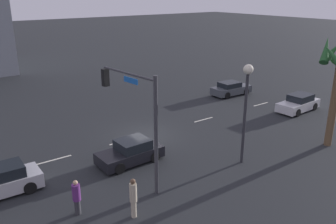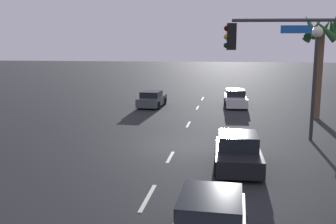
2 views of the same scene
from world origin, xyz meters
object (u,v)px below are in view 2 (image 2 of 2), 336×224
object	(u,v)px
car_1	(238,152)
palm_tree_1	(320,41)
car_2	(235,99)
car_3	(152,99)
traffic_signal	(304,69)
streetlamp	(316,61)

from	to	relation	value
car_1	palm_tree_1	distance (m)	13.86
car_2	car_3	bearing A→B (deg)	-80.56
car_2	traffic_signal	xyz separation A→B (m)	(17.27, 2.17, 3.47)
car_2	palm_tree_1	world-z (taller)	palm_tree_1
car_1	palm_tree_1	bearing A→B (deg)	155.16
car_3	traffic_signal	xyz separation A→B (m)	(16.13, 9.03, 3.50)
streetlamp	car_2	bearing A→B (deg)	-160.88
car_3	traffic_signal	bearing A→B (deg)	29.24
streetlamp	palm_tree_1	distance (m)	6.79
traffic_signal	streetlamp	size ratio (longest dim) A/B	1.03
car_2	traffic_signal	world-z (taller)	traffic_signal
palm_tree_1	streetlamp	bearing A→B (deg)	-13.53
streetlamp	palm_tree_1	xyz separation A→B (m)	(-6.52, 1.57, 1.10)
car_1	streetlamp	distance (m)	7.51
traffic_signal	car_1	bearing A→B (deg)	-110.95
car_2	car_3	xyz separation A→B (m)	(1.14, -6.85, -0.04)
palm_tree_1	car_3	bearing A→B (deg)	-105.55
car_3	palm_tree_1	distance (m)	13.55
car_1	car_3	world-z (taller)	car_1
car_2	streetlamp	xyz separation A→B (m)	(11.07, 3.84, 3.52)
car_2	traffic_signal	size ratio (longest dim) A/B	0.70
car_1	palm_tree_1	world-z (taller)	palm_tree_1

